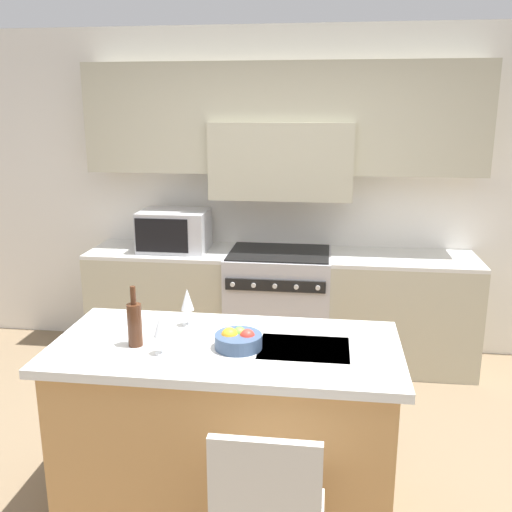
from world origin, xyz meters
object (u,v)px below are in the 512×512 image
range_stove (279,306)px  microwave (174,230)px  fruit_bowl (238,340)px  wine_bottle (135,323)px  wine_glass_far (187,301)px  wine_glass_near (161,326)px

range_stove → microwave: bearing=178.8°
range_stove → fruit_bowl: fruit_bowl is taller
wine_bottle → fruit_bowl: size_ratio=1.32×
wine_bottle → wine_glass_far: size_ratio=1.48×
microwave → fruit_bowl: 2.09m
wine_glass_near → range_stove: bearing=79.3°
wine_glass_near → fruit_bowl: 0.38m
microwave → wine_glass_far: 1.74m
range_stove → wine_bottle: (-0.53, -1.93, 0.57)m
microwave → wine_glass_near: microwave is taller
range_stove → wine_bottle: 2.08m
wine_glass_near → wine_glass_far: same height
wine_glass_near → wine_bottle: bearing=152.8°
wine_bottle → wine_glass_near: wine_bottle is taller
wine_glass_far → fruit_bowl: size_ratio=0.89×
wine_bottle → fruit_bowl: 0.51m
microwave → wine_glass_near: (0.49, -2.03, -0.02)m
microwave → wine_bottle: 1.98m
wine_bottle → fruit_bowl: (0.51, 0.04, -0.07)m
fruit_bowl → range_stove: bearing=89.1°
microwave → fruit_bowl: (0.84, -1.91, -0.12)m
wine_bottle → range_stove: bearing=74.5°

